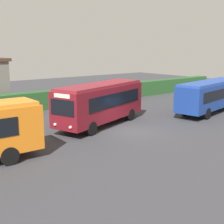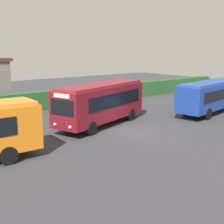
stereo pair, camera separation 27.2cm
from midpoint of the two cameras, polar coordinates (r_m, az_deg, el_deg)
ground_plane at (r=22.95m, az=3.67°, el=-3.60°), size 80.75×80.75×0.00m
bus_maroon at (r=24.33m, az=-1.74°, el=1.92°), size 9.28×5.10×3.34m
bus_blue at (r=30.85m, az=18.36°, el=3.11°), size 10.19×3.90×3.01m
person_center at (r=34.58m, az=17.79°, el=2.60°), size 0.46×0.46×1.70m
hedge_row at (r=32.38m, az=-10.59°, el=2.40°), size 52.37×1.40×1.82m
traffic_cone at (r=39.99m, az=14.58°, el=3.09°), size 0.36×0.36×0.60m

